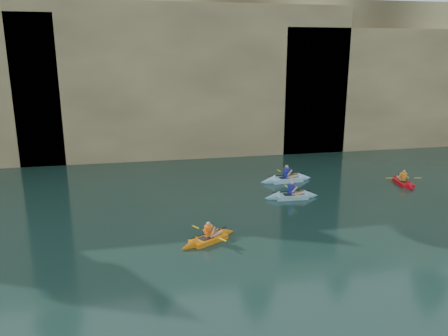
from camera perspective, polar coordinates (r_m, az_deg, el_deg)
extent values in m
cube|color=tan|center=(39.95, -8.84, 12.28)|extent=(70.00, 16.00, 12.00)
cube|color=tan|center=(32.79, -4.46, 11.40)|extent=(24.00, 2.40, 11.40)
cube|color=tan|center=(40.66, 25.18, 9.60)|extent=(26.00, 2.40, 9.84)
cube|color=black|center=(32.39, -14.75, 3.60)|extent=(3.50, 1.00, 3.20)
cube|color=black|center=(34.53, 9.14, 5.66)|extent=(5.00, 1.00, 4.50)
cube|color=orange|center=(18.34, -2.03, -9.23)|extent=(2.25, 1.68, 0.24)
cone|color=orange|center=(18.96, 0.40, -8.39)|extent=(1.00, 0.95, 0.66)
cone|color=orange|center=(17.76, -4.64, -10.10)|extent=(1.00, 0.95, 0.66)
cube|color=black|center=(18.22, -2.40, -9.09)|extent=(0.68, 0.63, 0.04)
cube|color=orange|center=(18.21, -2.04, -8.24)|extent=(0.35, 0.32, 0.44)
sphere|color=tan|center=(18.09, -2.05, -7.32)|extent=(0.18, 0.18, 0.18)
cylinder|color=black|center=(18.24, -2.04, -8.48)|extent=(1.70, 0.99, 0.04)
cube|color=gold|center=(18.87, -3.74, -7.69)|extent=(0.28, 0.40, 0.02)
cube|color=gold|center=(17.63, -0.21, -9.32)|extent=(0.28, 0.40, 0.02)
cube|color=#7DB4D1|center=(23.82, 8.79, -3.65)|extent=(2.36, 0.84, 0.26)
cone|color=#7DB4D1|center=(24.18, 11.26, -3.49)|extent=(0.85, 0.75, 0.72)
cone|color=#7DB4D1|center=(23.50, 6.25, -3.82)|extent=(0.85, 0.75, 0.72)
cube|color=black|center=(23.74, 8.45, -3.44)|extent=(0.57, 0.47, 0.04)
cube|color=navy|center=(23.70, 8.82, -2.78)|extent=(0.34, 0.22, 0.48)
sphere|color=tan|center=(23.60, 8.86, -1.97)|extent=(0.20, 0.20, 0.20)
cylinder|color=black|center=(23.74, 8.81, -3.03)|extent=(2.13, 0.12, 0.04)
cube|color=gold|center=(24.61, 8.11, -2.36)|extent=(0.10, 0.42, 0.02)
cube|color=gold|center=(22.87, 9.57, -3.75)|extent=(0.10, 0.42, 0.02)
cube|color=red|center=(28.23, 22.35, -1.72)|extent=(1.10, 2.34, 0.24)
cone|color=red|center=(29.17, 21.55, -1.14)|extent=(0.79, 0.91, 0.65)
cone|color=red|center=(27.30, 23.20, -2.35)|extent=(0.79, 0.91, 0.65)
cube|color=black|center=(28.07, 22.48, -1.63)|extent=(0.51, 0.62, 0.04)
cube|color=orange|center=(28.14, 22.41, -1.06)|extent=(0.25, 0.33, 0.43)
sphere|color=tan|center=(28.06, 22.48, -0.44)|extent=(0.18, 0.18, 0.18)
cylinder|color=black|center=(28.16, 22.40, -1.22)|extent=(0.41, 1.89, 0.04)
cube|color=gold|center=(27.83, 20.77, -1.24)|extent=(0.43, 0.16, 0.02)
cube|color=gold|center=(28.51, 23.99, -1.20)|extent=(0.43, 0.16, 0.02)
cube|color=#94C8F8|center=(26.88, 8.13, -1.47)|extent=(2.69, 1.10, 0.29)
cone|color=#94C8F8|center=(27.44, 10.44, -1.24)|extent=(1.01, 0.88, 0.78)
cone|color=#94C8F8|center=(26.37, 5.74, -1.72)|extent=(1.01, 0.88, 0.78)
cube|color=black|center=(26.78, 7.86, -1.27)|extent=(0.60, 0.55, 0.04)
cube|color=#1C259B|center=(26.77, 8.17, -0.62)|extent=(0.38, 0.27, 0.52)
sphere|color=tan|center=(26.67, 8.20, 0.16)|extent=(0.22, 0.22, 0.22)
cylinder|color=black|center=(26.80, 8.16, -0.89)|extent=(2.30, 0.30, 0.04)
cube|color=gold|center=(27.71, 7.19, -0.34)|extent=(0.13, 0.43, 0.02)
cube|color=gold|center=(25.90, 9.19, -1.48)|extent=(0.13, 0.43, 0.02)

